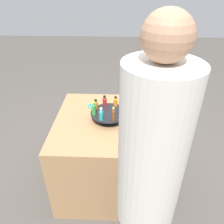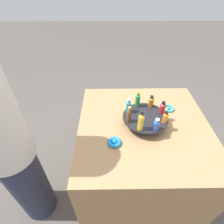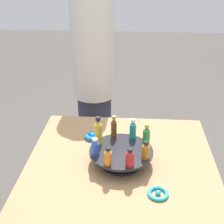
{
  "view_description": "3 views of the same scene",
  "coord_description": "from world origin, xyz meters",
  "px_view_note": "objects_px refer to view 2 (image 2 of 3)",
  "views": [
    {
      "loc": [
        1.53,
        0.09,
        1.78
      ],
      "look_at": [
        0.11,
        0.03,
        0.88
      ],
      "focal_mm": 35.0,
      "sensor_mm": 36.0,
      "label": 1
    },
    {
      "loc": [
        0.24,
        0.87,
        1.59
      ],
      "look_at": [
        0.23,
        0.06,
        0.9
      ],
      "focal_mm": 28.0,
      "sensor_mm": 36.0,
      "label": 2
    },
    {
      "loc": [
        -1.23,
        -0.04,
        1.64
      ],
      "look_at": [
        0.21,
        0.06,
        0.9
      ],
      "focal_mm": 50.0,
      "sensor_mm": 36.0,
      "label": 3
    }
  ],
  "objects_px": {
    "display_stand": "(145,120)",
    "bottle_green": "(138,100)",
    "bottle_brown": "(129,115)",
    "person_figure": "(2,139)",
    "bottle_gold": "(141,121)",
    "bottle_orange": "(165,117)",
    "ribbon_bow_teal": "(168,108)",
    "bottle_teal": "(128,106)",
    "ribbon_bow_blue": "(114,142)",
    "bottle_red": "(163,108)",
    "bottle_blue": "(156,125)",
    "bottle_amber": "(151,102)"
  },
  "relations": [
    {
      "from": "bottle_orange",
      "to": "ribbon_bow_teal",
      "type": "height_order",
      "value": "bottle_orange"
    },
    {
      "from": "bottle_gold",
      "to": "bottle_blue",
      "type": "relative_size",
      "value": 1.69
    },
    {
      "from": "ribbon_bow_teal",
      "to": "person_figure",
      "type": "relative_size",
      "value": 0.05
    },
    {
      "from": "bottle_amber",
      "to": "person_figure",
      "type": "xyz_separation_m",
      "value": [
        0.88,
        0.35,
        0.01
      ]
    },
    {
      "from": "bottle_green",
      "to": "ribbon_bow_teal",
      "type": "relative_size",
      "value": 1.36
    },
    {
      "from": "bottle_orange",
      "to": "ribbon_bow_teal",
      "type": "distance_m",
      "value": 0.26
    },
    {
      "from": "display_stand",
      "to": "bottle_brown",
      "type": "height_order",
      "value": "bottle_brown"
    },
    {
      "from": "bottle_green",
      "to": "bottle_orange",
      "type": "bearing_deg",
      "value": 132.43
    },
    {
      "from": "bottle_green",
      "to": "bottle_brown",
      "type": "relative_size",
      "value": 1.03
    },
    {
      "from": "bottle_amber",
      "to": "bottle_gold",
      "type": "bearing_deg",
      "value": 64.93
    },
    {
      "from": "bottle_gold",
      "to": "display_stand",
      "type": "bearing_deg",
      "value": -115.07
    },
    {
      "from": "display_stand",
      "to": "bottle_brown",
      "type": "xyz_separation_m",
      "value": [
        0.12,
        0.04,
        0.08
      ]
    },
    {
      "from": "display_stand",
      "to": "bottle_orange",
      "type": "bearing_deg",
      "value": 154.93
    },
    {
      "from": "bottle_brown",
      "to": "bottle_green",
      "type": "bearing_deg",
      "value": -115.07
    },
    {
      "from": "bottle_brown",
      "to": "person_figure",
      "type": "bearing_deg",
      "value": 14.93
    },
    {
      "from": "bottle_gold",
      "to": "bottle_orange",
      "type": "relative_size",
      "value": 1.67
    },
    {
      "from": "display_stand",
      "to": "bottle_green",
      "type": "xyz_separation_m",
      "value": [
        0.04,
        -0.12,
        0.08
      ]
    },
    {
      "from": "display_stand",
      "to": "person_figure",
      "type": "xyz_separation_m",
      "value": [
        0.83,
        0.23,
        0.08
      ]
    },
    {
      "from": "bottle_gold",
      "to": "person_figure",
      "type": "bearing_deg",
      "value": 8.73
    },
    {
      "from": "display_stand",
      "to": "ribbon_bow_teal",
      "type": "height_order",
      "value": "display_stand"
    },
    {
      "from": "bottle_brown",
      "to": "bottle_gold",
      "type": "relative_size",
      "value": 0.81
    },
    {
      "from": "display_stand",
      "to": "bottle_orange",
      "type": "height_order",
      "value": "bottle_orange"
    },
    {
      "from": "bottle_blue",
      "to": "bottle_red",
      "type": "bearing_deg",
      "value": -115.07
    },
    {
      "from": "ribbon_bow_teal",
      "to": "person_figure",
      "type": "height_order",
      "value": "person_figure"
    },
    {
      "from": "bottle_orange",
      "to": "ribbon_bow_blue",
      "type": "height_order",
      "value": "bottle_orange"
    },
    {
      "from": "bottle_red",
      "to": "bottle_amber",
      "type": "xyz_separation_m",
      "value": [
        0.06,
        -0.07,
        -0.0
      ]
    },
    {
      "from": "bottle_brown",
      "to": "bottle_blue",
      "type": "relative_size",
      "value": 1.38
    },
    {
      "from": "bottle_orange",
      "to": "bottle_amber",
      "type": "relative_size",
      "value": 1.0
    },
    {
      "from": "bottle_green",
      "to": "bottle_blue",
      "type": "xyz_separation_m",
      "value": [
        -0.09,
        0.24,
        -0.02
      ]
    },
    {
      "from": "bottle_teal",
      "to": "bottle_red",
      "type": "relative_size",
      "value": 1.19
    },
    {
      "from": "bottle_orange",
      "to": "person_figure",
      "type": "distance_m",
      "value": 0.96
    },
    {
      "from": "bottle_blue",
      "to": "person_figure",
      "type": "distance_m",
      "value": 0.88
    },
    {
      "from": "bottle_amber",
      "to": "bottle_orange",
      "type": "bearing_deg",
      "value": 109.93
    },
    {
      "from": "bottle_brown",
      "to": "person_figure",
      "type": "height_order",
      "value": "person_figure"
    },
    {
      "from": "bottle_gold",
      "to": "ribbon_bow_blue",
      "type": "height_order",
      "value": "bottle_gold"
    },
    {
      "from": "bottle_blue",
      "to": "bottle_red",
      "type": "xyz_separation_m",
      "value": [
        -0.07,
        -0.16,
        0.0
      ]
    },
    {
      "from": "bottle_red",
      "to": "bottle_blue",
      "type": "bearing_deg",
      "value": 64.93
    },
    {
      "from": "bottle_orange",
      "to": "bottle_brown",
      "type": "bearing_deg",
      "value": -2.57
    },
    {
      "from": "bottle_amber",
      "to": "ribbon_bow_teal",
      "type": "bearing_deg",
      "value": -161.74
    },
    {
      "from": "bottle_green",
      "to": "bottle_blue",
      "type": "bearing_deg",
      "value": 109.93
    },
    {
      "from": "bottle_teal",
      "to": "ribbon_bow_teal",
      "type": "relative_size",
      "value": 1.19
    },
    {
      "from": "bottle_teal",
      "to": "bottle_gold",
      "type": "relative_size",
      "value": 0.74
    },
    {
      "from": "bottle_orange",
      "to": "bottle_red",
      "type": "height_order",
      "value": "bottle_red"
    },
    {
      "from": "bottle_teal",
      "to": "ribbon_bow_blue",
      "type": "distance_m",
      "value": 0.26
    },
    {
      "from": "display_stand",
      "to": "bottle_teal",
      "type": "xyz_separation_m",
      "value": [
        0.11,
        -0.05,
        0.08
      ]
    },
    {
      "from": "bottle_teal",
      "to": "bottle_green",
      "type": "bearing_deg",
      "value": -137.57
    },
    {
      "from": "ribbon_bow_teal",
      "to": "person_figure",
      "type": "bearing_deg",
      "value": 20.92
    },
    {
      "from": "bottle_gold",
      "to": "bottle_red",
      "type": "bearing_deg",
      "value": -137.57
    },
    {
      "from": "display_stand",
      "to": "ribbon_bow_blue",
      "type": "xyz_separation_m",
      "value": [
        0.21,
        0.17,
        -0.03
      ]
    },
    {
      "from": "bottle_blue",
      "to": "bottle_green",
      "type": "bearing_deg",
      "value": -70.07
    }
  ]
}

